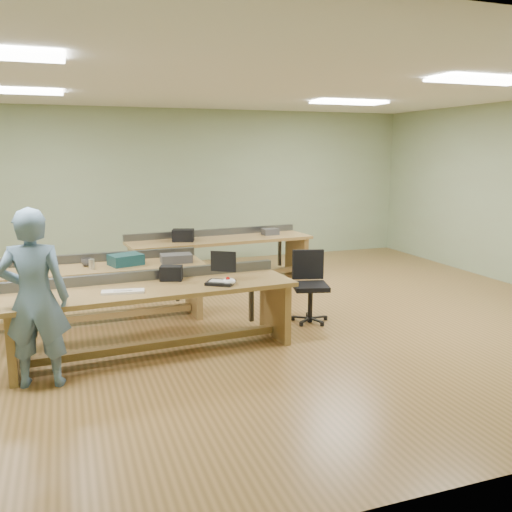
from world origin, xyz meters
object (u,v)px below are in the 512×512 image
(workbench_back, at_px, (220,249))
(laptop_base, at_px, (220,283))
(parts_bin_teal, at_px, (126,260))
(person, at_px, (35,299))
(drinks_can, at_px, (92,264))
(parts_bin_grey, at_px, (176,258))
(workbench_front, at_px, (154,303))
(mug, at_px, (86,262))
(workbench_mid, at_px, (88,281))
(camera_bag, at_px, (171,273))
(task_chair, at_px, (310,296))

(workbench_back, xyz_separation_m, laptop_base, (-0.87, -3.08, 0.20))
(parts_bin_teal, bearing_deg, person, -120.24)
(drinks_can, bearing_deg, parts_bin_grey, 3.58)
(drinks_can, bearing_deg, parts_bin_teal, 15.48)
(parts_bin_grey, bearing_deg, drinks_can, -176.42)
(workbench_front, distance_m, parts_bin_grey, 1.32)
(person, distance_m, mug, 1.92)
(parts_bin_grey, height_order, drinks_can, drinks_can)
(person, xyz_separation_m, parts_bin_teal, (1.02, 1.74, -0.03))
(workbench_front, height_order, mug, workbench_front)
(workbench_mid, relative_size, camera_bag, 11.96)
(workbench_mid, bearing_deg, person, -107.71)
(workbench_back, bearing_deg, workbench_front, -123.28)
(workbench_back, xyz_separation_m, parts_bin_teal, (-1.74, -1.69, 0.26))
(person, relative_size, parts_bin_teal, 4.31)
(camera_bag, relative_size, task_chair, 0.27)
(workbench_mid, distance_m, laptop_base, 1.98)
(workbench_front, height_order, person, person)
(workbench_front, distance_m, parts_bin_teal, 1.29)
(workbench_mid, relative_size, parts_bin_grey, 7.32)
(parts_bin_teal, bearing_deg, parts_bin_grey, -4.54)
(person, bearing_deg, drinks_can, -100.00)
(workbench_front, distance_m, person, 1.30)
(camera_bag, distance_m, parts_bin_teal, 1.11)
(mug, xyz_separation_m, drinks_can, (0.05, -0.22, 0.01))
(camera_bag, bearing_deg, workbench_mid, 147.67)
(workbench_mid, distance_m, camera_bag, 1.42)
(task_chair, distance_m, parts_bin_grey, 1.82)
(task_chair, relative_size, mug, 7.11)
(workbench_mid, xyz_separation_m, person, (-0.54, -1.80, 0.29))
(mug, height_order, drinks_can, drinks_can)
(parts_bin_teal, height_order, mug, parts_bin_teal)
(mug, bearing_deg, workbench_back, 35.61)
(workbench_front, xyz_separation_m, workbench_mid, (-0.62, 1.31, -0.00))
(workbench_mid, bearing_deg, mug, 98.40)
(workbench_back, bearing_deg, parts_bin_teal, -140.78)
(workbench_back, xyz_separation_m, drinks_can, (-2.17, -1.81, 0.25))
(mug, bearing_deg, person, -106.21)
(task_chair, xyz_separation_m, parts_bin_teal, (-2.24, 0.80, 0.48))
(laptop_base, height_order, parts_bin_teal, parts_bin_teal)
(workbench_back, bearing_deg, laptop_base, -110.75)
(workbench_back, bearing_deg, workbench_mid, -148.49)
(workbench_mid, relative_size, task_chair, 3.19)
(task_chair, bearing_deg, laptop_base, -142.09)
(workbench_back, bearing_deg, person, -133.71)
(workbench_front, distance_m, workbench_mid, 1.45)
(task_chair, relative_size, parts_bin_grey, 2.30)
(workbench_mid, bearing_deg, workbench_back, 35.59)
(laptop_base, bearing_deg, drinks_can, 168.85)
(workbench_front, relative_size, laptop_base, 10.61)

